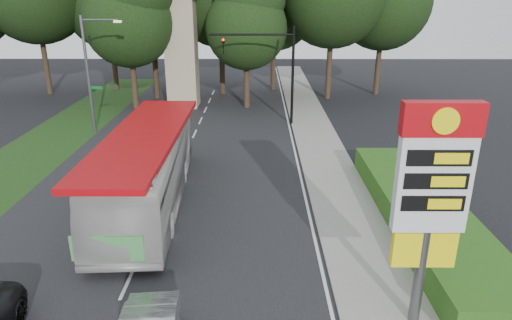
{
  "coord_description": "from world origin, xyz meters",
  "views": [
    {
      "loc": [
        4.5,
        -9.29,
        9.44
      ],
      "look_at": [
        4.4,
        10.3,
        2.2
      ],
      "focal_mm": 32.0,
      "sensor_mm": 36.0,
      "label": 1
    }
  ],
  "objects_px": {
    "gas_station_pylon": "(432,189)",
    "monument": "(181,47)",
    "traffic_signal_mast": "(275,62)",
    "streetlight_signs": "(91,70)",
    "transit_bus": "(148,169)"
  },
  "relations": [
    {
      "from": "streetlight_signs",
      "to": "monument",
      "type": "bearing_deg",
      "value": 58.03
    },
    {
      "from": "streetlight_signs",
      "to": "monument",
      "type": "height_order",
      "value": "monument"
    },
    {
      "from": "streetlight_signs",
      "to": "monument",
      "type": "relative_size",
      "value": 0.8
    },
    {
      "from": "traffic_signal_mast",
      "to": "monument",
      "type": "height_order",
      "value": "monument"
    },
    {
      "from": "streetlight_signs",
      "to": "monument",
      "type": "xyz_separation_m",
      "value": [
        4.99,
        7.99,
        0.67
      ]
    },
    {
      "from": "monument",
      "to": "transit_bus",
      "type": "height_order",
      "value": "monument"
    },
    {
      "from": "traffic_signal_mast",
      "to": "gas_station_pylon",
      "type": "bearing_deg",
      "value": -80.91
    },
    {
      "from": "traffic_signal_mast",
      "to": "streetlight_signs",
      "type": "bearing_deg",
      "value": -171.08
    },
    {
      "from": "gas_station_pylon",
      "to": "streetlight_signs",
      "type": "xyz_separation_m",
      "value": [
        -16.19,
        20.01,
        -0.01
      ]
    },
    {
      "from": "traffic_signal_mast",
      "to": "transit_bus",
      "type": "relative_size",
      "value": 0.57
    },
    {
      "from": "gas_station_pylon",
      "to": "monument",
      "type": "relative_size",
      "value": 0.68
    },
    {
      "from": "monument",
      "to": "transit_bus",
      "type": "relative_size",
      "value": 0.8
    },
    {
      "from": "gas_station_pylon",
      "to": "transit_bus",
      "type": "bearing_deg",
      "value": 139.72
    },
    {
      "from": "traffic_signal_mast",
      "to": "monument",
      "type": "relative_size",
      "value": 0.72
    },
    {
      "from": "gas_station_pylon",
      "to": "monument",
      "type": "height_order",
      "value": "monument"
    }
  ]
}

